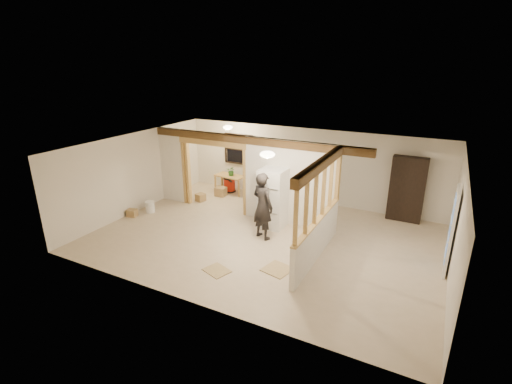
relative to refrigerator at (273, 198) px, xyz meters
The scene contains 30 objects.
floor 1.18m from the refrigerator, 80.82° to the right, with size 9.00×6.50×0.01m, color beige.
ceiling 1.82m from the refrigerator, 80.82° to the right, with size 9.00×6.50×0.01m, color white.
wall_back 2.49m from the refrigerator, 87.01° to the left, with size 9.00×0.01×2.50m, color silver.
wall_front 4.07m from the refrigerator, 88.18° to the right, with size 9.00×0.01×2.50m, color silver.
wall_left 4.46m from the refrigerator, 169.69° to the right, with size 0.01×6.50×2.50m, color silver.
wall_right 4.71m from the refrigerator, ahead, with size 0.01×6.50×2.50m, color silver.
partition_left_stub 3.96m from the refrigerator, behind, with size 0.90×0.12×2.50m, color silver.
partition_center 0.65m from the refrigerator, 50.97° to the left, with size 2.80×0.12×2.50m, color silver.
doorway_frame 2.32m from the refrigerator, 169.89° to the left, with size 2.46×0.14×2.20m, color tan.
header_beam_back 1.80m from the refrigerator, 155.07° to the left, with size 7.00×0.18×0.22m, color brown.
header_beam_right 2.59m from the refrigerator, 34.66° to the right, with size 0.18×3.30×0.22m, color brown.
pony_wall 2.13m from the refrigerator, 34.66° to the right, with size 0.12×3.20×1.00m, color silver.
stud_partition 2.25m from the refrigerator, 34.66° to the right, with size 0.14×3.20×1.32m, color tan.
window_back 3.50m from the refrigerator, 136.14° to the left, with size 1.12×0.10×1.10m, color black.
french_door 4.57m from the refrigerator, ahead, with size 0.12×0.86×2.00m, color white.
ceiling_dome_main 2.12m from the refrigerator, 71.69° to the right, with size 0.36×0.36×0.16m, color #FFEABF.
ceiling_dome_util 3.24m from the refrigerator, 147.60° to the left, with size 0.32×0.32×0.14m, color #FFEABF.
hanging_bulb 2.43m from the refrigerator, 156.72° to the left, with size 0.07×0.07×0.07m, color #FFD88C.
refrigerator is the anchor object (origin of this frame).
woman 0.81m from the refrigerator, 85.01° to the right, with size 0.67×0.44×1.84m, color #272424.
work_table 3.26m from the refrigerator, 143.56° to the left, with size 1.07×0.53×0.67m, color tan.
potted_plant 3.14m from the refrigerator, 142.96° to the left, with size 0.32×0.28×0.36m, color #265F22.
shop_vac 3.40m from the refrigerator, 143.08° to the left, with size 0.47×0.47×0.62m, color #B41908.
bookshelf 4.01m from the refrigerator, 33.64° to the left, with size 0.98×0.33×1.96m, color black.
bucket 4.06m from the refrigerator, 168.13° to the right, with size 0.28×0.28×0.36m, color silver.
box_util_a 3.19m from the refrigerator, 151.38° to the left, with size 0.37×0.32×0.32m, color #9C7B4B.
box_util_b 3.24m from the refrigerator, 166.62° to the left, with size 0.28×0.28×0.26m, color #9C7B4B.
box_front 4.45m from the refrigerator, 162.08° to the right, with size 0.28×0.23×0.23m, color #9C7B4B.
floor_panel_near 2.55m from the refrigerator, 62.37° to the right, with size 0.60×0.60×0.02m, color tan.
floor_panel_far 2.95m from the refrigerator, 92.15° to the right, with size 0.57×0.45×0.02m, color tan.
Camera 1 is at (3.97, -8.22, 4.57)m, focal length 26.00 mm.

